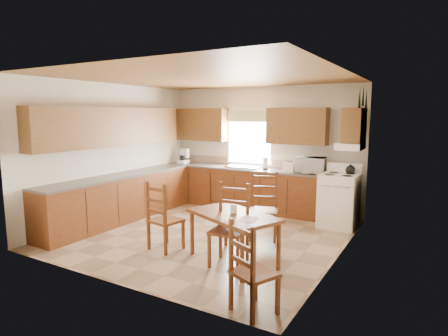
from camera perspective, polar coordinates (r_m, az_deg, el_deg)
The scene contains 35 objects.
floor at distance 6.72m, azimuth -2.42°, elevation -9.98°, with size 4.50×4.50×0.00m, color #917559.
ceiling at distance 6.42m, azimuth -2.57°, elevation 13.59°, with size 4.50×4.50×0.00m, color olive.
wall_left at distance 7.87m, azimuth -16.47°, elevation 2.41°, with size 4.50×4.50×0.00m, color beige.
wall_right at distance 5.56m, azimuth 17.44°, elevation 0.13°, with size 4.50×4.50×0.00m, color beige.
wall_back at distance 8.41m, azimuth 5.78°, elevation 3.05°, with size 4.50×4.50×0.00m, color beige.
wall_front at distance 4.71m, azimuth -17.37°, elevation -1.26°, with size 4.50×4.50×0.00m, color beige.
lower_cab_back at distance 8.43m, azimuth 2.53°, elevation -3.16°, with size 3.75×0.60×0.88m, color brown.
lower_cab_left at distance 7.69m, azimuth -15.46°, elevation -4.55°, with size 0.60×3.60×0.88m, color brown.
counter_back at distance 8.35m, azimuth 2.55°, elevation -0.06°, with size 3.75×0.63×0.04m, color #524945.
counter_left at distance 7.61m, azimuth -15.59°, elevation -1.16°, with size 0.63×3.60×0.04m, color #524945.
backsplash at distance 8.59m, azimuth 3.44°, elevation 0.90°, with size 3.75×0.01×0.18m, color #93735F.
upper_cab_back_left at distance 8.98m, azimuth -3.70°, elevation 6.62°, with size 1.41×0.33×0.75m, color brown.
upper_cab_back_right at distance 7.91m, azimuth 11.08°, elevation 6.29°, with size 1.25×0.33×0.75m, color brown.
upper_cab_left at distance 7.61m, azimuth -16.58°, elevation 6.04°, with size 0.33×3.60×0.75m, color brown.
upper_cab_stove at distance 7.17m, azimuth 19.22°, elevation 6.18°, with size 0.33×0.62×0.62m, color brown.
range_hood at distance 7.20m, azimuth 18.69°, elevation 3.17°, with size 0.44×0.62×0.12m, color white.
window_frame at distance 8.49m, azimuth 3.87°, elevation 4.47°, with size 1.13×0.02×1.18m, color white.
window_pane at distance 8.49m, azimuth 3.85°, elevation 4.47°, with size 1.05×0.01×1.10m, color white.
window_valance at distance 8.45m, azimuth 3.81°, elevation 7.85°, with size 1.19×0.01×0.24m, color #486F34.
sink_basin at distance 8.31m, azimuth 3.01°, elevation 0.18°, with size 0.75×0.45×0.04m, color silver.
pine_decal_a at distance 6.83m, azimuth 19.98°, elevation 10.10°, with size 0.22×0.22×0.36m, color black.
pine_decal_b at distance 7.15m, azimuth 20.46°, elevation 10.29°, with size 0.22×0.22×0.36m, color black.
pine_decal_c at distance 7.46m, azimuth 20.87°, elevation 9.85°, with size 0.22×0.22×0.36m, color black.
stove at distance 7.34m, azimuth 17.11°, elevation -4.83°, with size 0.66×0.68×0.98m, color white.
coffeemaker at distance 9.12m, azimuth -6.24°, elevation 1.77°, with size 0.19×0.23×0.33m, color white.
paper_towel at distance 8.12m, azimuth 6.32°, elevation 0.70°, with size 0.11×0.11×0.25m, color white.
toaster at distance 7.83m, azimuth 9.94°, elevation 0.16°, with size 0.24×0.15×0.20m, color white.
microwave at distance 7.73m, azimuth 13.07°, elevation 0.42°, with size 0.53×0.38×0.32m, color white.
dining_table at distance 5.41m, azimuth 1.38°, elevation -10.59°, with size 1.31×0.75×0.70m, color brown.
chair_near_left at distance 5.91m, azimuth -8.89°, elevation -7.23°, with size 0.45×0.43×1.07m, color brown.
chair_near_right at distance 4.07m, azimuth 4.65°, elevation -14.80°, with size 0.42×0.40×1.01m, color brown.
chair_far_left at distance 6.36m, azimuth 6.04°, elevation -5.85°, with size 0.47×0.45×1.11m, color brown.
chair_far_right at distance 5.23m, azimuth 0.72°, elevation -8.81°, with size 0.47×0.45×1.13m, color brown.
table_paper at distance 5.04m, azimuth 3.70°, elevation -7.80°, with size 0.23×0.30×0.00m, color white.
table_card at distance 5.32m, azimuth 1.49°, elevation -6.27°, with size 0.09×0.02×0.12m, color white.
Camera 1 is at (3.44, -5.39, 2.09)m, focal length 30.00 mm.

